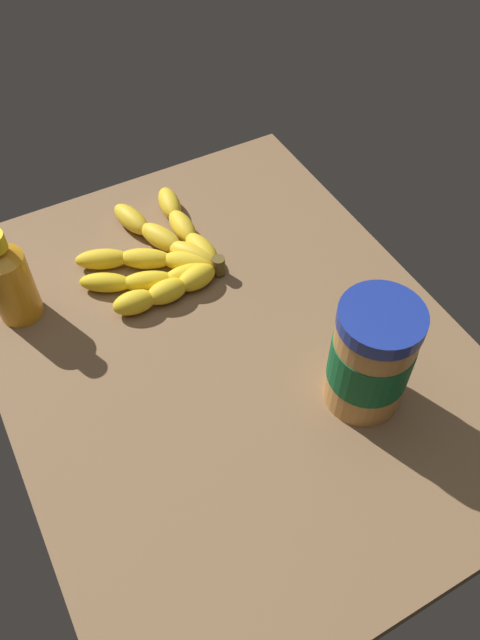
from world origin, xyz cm
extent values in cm
cube|color=brown|center=(0.00, 0.00, -1.97)|extent=(80.62, 61.97, 3.95)
ellipsoid|color=yellow|center=(17.15, -4.54, 1.68)|extent=(8.07, 4.43, 3.36)
ellipsoid|color=yellow|center=(23.25, -4.12, 1.68)|extent=(7.69, 3.42, 3.36)
ellipsoid|color=yellow|center=(29.34, -4.63, 1.68)|extent=(8.10, 4.53, 3.36)
ellipsoid|color=yellow|center=(16.72, -2.66, 1.70)|extent=(8.81, 7.24, 3.40)
ellipsoid|color=yellow|center=(22.57, 0.36, 1.70)|extent=(8.93, 6.35, 3.40)
ellipsoid|color=yellow|center=(28.82, 2.45, 1.70)|extent=(8.84, 5.30, 3.40)
ellipsoid|color=yellow|center=(15.68, -1.46, 1.60)|extent=(7.72, 8.44, 3.20)
ellipsoid|color=yellow|center=(19.51, 3.93, 1.60)|extent=(7.06, 8.74, 3.20)
ellipsoid|color=yellow|center=(22.58, 9.80, 1.60)|extent=(6.26, 8.88, 3.20)
ellipsoid|color=yellow|center=(13.48, -0.62, 1.50)|extent=(4.37, 8.29, 2.99)
ellipsoid|color=yellow|center=(15.16, 5.42, 1.50)|extent=(5.57, 8.42, 2.99)
ellipsoid|color=yellow|center=(17.87, 11.08, 1.50)|extent=(6.59, 8.30, 2.99)
ellipsoid|color=yellow|center=(12.05, -1.20, 1.75)|extent=(4.38, 6.77, 3.50)
ellipsoid|color=yellow|center=(11.67, 3.84, 1.75)|extent=(3.55, 6.36, 3.50)
ellipsoid|color=yellow|center=(11.97, 8.88, 1.75)|extent=(4.28, 6.73, 3.50)
cylinder|color=brown|center=(12.64, -5.19, 1.80)|extent=(2.00, 2.00, 3.00)
cylinder|color=#BF8442|center=(-15.66, -11.62, 7.40)|extent=(9.94, 9.94, 14.79)
cylinder|color=#0F592D|center=(-15.66, -11.62, 8.14)|extent=(10.14, 10.14, 6.66)
cylinder|color=navy|center=(-15.66, -11.62, 15.82)|extent=(10.20, 10.20, 2.06)
cylinder|color=orange|center=(19.66, 23.56, 5.49)|extent=(6.19, 6.19, 10.98)
camera|label=1|loc=(-46.17, 23.15, 69.72)|focal=34.68mm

